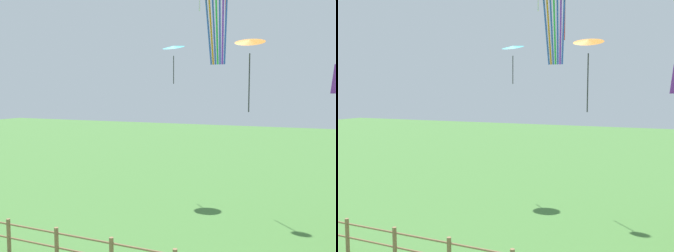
% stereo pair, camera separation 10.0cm
% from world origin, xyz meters
% --- Properties ---
extents(kite_orange_delta, '(1.34, 1.31, 3.07)m').
position_xyz_m(kite_orange_delta, '(2.11, 10.49, 7.81)').
color(kite_orange_delta, orange).
extents(kite_cyan_delta, '(1.48, 1.46, 2.41)m').
position_xyz_m(kite_cyan_delta, '(-3.58, 16.27, 8.52)').
color(kite_cyan_delta, '#2DB2C6').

